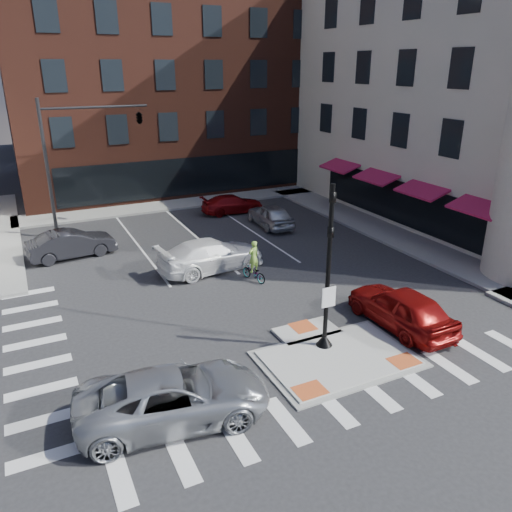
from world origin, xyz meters
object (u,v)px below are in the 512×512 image
red_sedan (401,308)px  bg_car_dark (72,244)px  bg_car_red (233,204)px  white_pickup (211,255)px  bg_car_silver (270,215)px  cyclist (254,267)px  silver_suv (174,397)px

red_sedan → bg_car_dark: size_ratio=1.07×
bg_car_red → white_pickup: bearing=153.5°
bg_car_silver → bg_car_red: bg_car_silver is taller
cyclist → bg_car_red: bearing=-125.0°
silver_suv → bg_car_red: bearing=-19.7°
silver_suv → bg_car_dark: (-1.00, 15.08, -0.03)m
bg_car_dark → cyclist: (7.39, -7.08, -0.07)m
white_pickup → cyclist: 2.52m
bg_car_silver → white_pickup: bearing=42.7°
bg_car_dark → bg_car_red: 11.88m
bg_car_silver → cyclist: cyclist is taller
silver_suv → bg_car_silver: 18.89m
bg_car_red → bg_car_dark: bearing=113.0°
silver_suv → white_pickup: white_pickup is taller
bg_car_red → cyclist: (-3.75, -11.21, 0.05)m
cyclist → bg_car_silver: bearing=-139.2°
white_pickup → bg_car_red: white_pickup is taller
bg_car_red → cyclist: 11.82m
white_pickup → cyclist: cyclist is taller
red_sedan → bg_car_silver: (1.43, 13.84, -0.09)m
silver_suv → red_sedan: size_ratio=1.16×
bg_car_dark → bg_car_silver: size_ratio=1.05×
white_pickup → red_sedan: bearing=-159.4°
silver_suv → red_sedan: 9.76m
bg_car_dark → silver_suv: bearing=177.1°
red_sedan → white_pickup: size_ratio=0.88×
red_sedan → cyclist: bearing=-64.8°
bg_car_silver → bg_car_red: bearing=-74.4°
red_sedan → bg_car_dark: bearing=-53.3°
white_pickup → cyclist: (1.31, -2.15, -0.12)m
bg_car_dark → bg_car_silver: 12.08m
silver_suv → cyclist: (6.39, 8.00, -0.10)m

